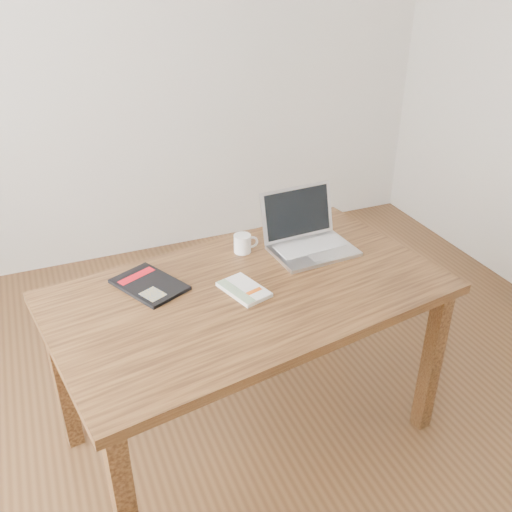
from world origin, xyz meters
name	(u,v)px	position (x,y,z in m)	size (l,w,h in m)	color
room	(242,150)	(-0.07, 0.00, 1.36)	(4.04, 4.04, 2.70)	#51341B
desk	(250,308)	(0.02, 0.16, 0.66)	(1.59, 1.07, 0.75)	#4D2F17
white_guidebook	(244,290)	(-0.01, 0.15, 0.76)	(0.17, 0.22, 0.02)	silver
black_guidebook	(149,285)	(-0.33, 0.32, 0.76)	(0.28, 0.33, 0.01)	black
laptop	(307,237)	(0.37, 0.37, 0.80)	(0.36, 0.31, 0.24)	silver
coffee_mug	(243,243)	(0.10, 0.44, 0.79)	(0.11, 0.07, 0.08)	white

